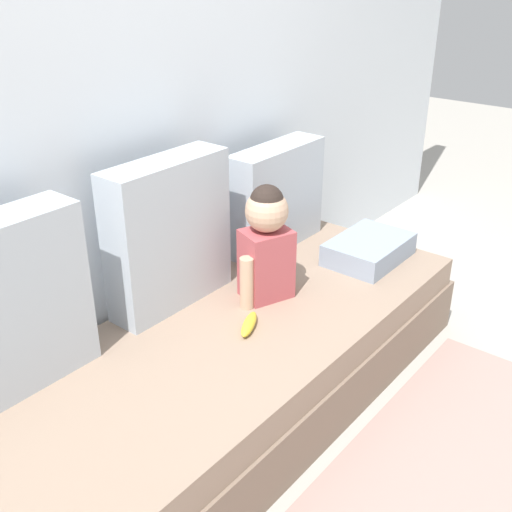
{
  "coord_description": "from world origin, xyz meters",
  "views": [
    {
      "loc": [
        -1.48,
        -1.31,
        1.65
      ],
      "look_at": [
        0.14,
        0.0,
        0.62
      ],
      "focal_mm": 43.44,
      "sensor_mm": 36.0,
      "label": 1
    }
  ],
  "objects_px": {
    "throw_pillow_center": "(169,234)",
    "folded_blanket": "(369,249)",
    "toddler": "(266,241)",
    "throw_pillow_left": "(8,307)",
    "banana": "(249,324)",
    "couch": "(234,368)",
    "throw_pillow_right": "(276,197)"
  },
  "relations": [
    {
      "from": "folded_blanket",
      "to": "couch",
      "type": "bearing_deg",
      "value": 172.7
    },
    {
      "from": "throw_pillow_center",
      "to": "throw_pillow_right",
      "type": "relative_size",
      "value": 1.1
    },
    {
      "from": "throw_pillow_right",
      "to": "toddler",
      "type": "distance_m",
      "value": 0.5
    },
    {
      "from": "toddler",
      "to": "banana",
      "type": "relative_size",
      "value": 2.83
    },
    {
      "from": "throw_pillow_left",
      "to": "toddler",
      "type": "relative_size",
      "value": 1.21
    },
    {
      "from": "banana",
      "to": "throw_pillow_right",
      "type": "bearing_deg",
      "value": 29.71
    },
    {
      "from": "toddler",
      "to": "throw_pillow_right",
      "type": "bearing_deg",
      "value": 32.78
    },
    {
      "from": "throw_pillow_center",
      "to": "folded_blanket",
      "type": "height_order",
      "value": "throw_pillow_center"
    },
    {
      "from": "toddler",
      "to": "throw_pillow_left",
      "type": "bearing_deg",
      "value": 164.34
    },
    {
      "from": "folded_blanket",
      "to": "toddler",
      "type": "bearing_deg",
      "value": 163.82
    },
    {
      "from": "throw_pillow_left",
      "to": "banana",
      "type": "bearing_deg",
      "value": -27.52
    },
    {
      "from": "couch",
      "to": "throw_pillow_left",
      "type": "height_order",
      "value": "throw_pillow_left"
    },
    {
      "from": "couch",
      "to": "throw_pillow_center",
      "type": "bearing_deg",
      "value": 90.0
    },
    {
      "from": "throw_pillow_left",
      "to": "throw_pillow_center",
      "type": "relative_size",
      "value": 0.98
    },
    {
      "from": "couch",
      "to": "throw_pillow_right",
      "type": "height_order",
      "value": "throw_pillow_right"
    },
    {
      "from": "throw_pillow_left",
      "to": "folded_blanket",
      "type": "relative_size",
      "value": 1.45
    },
    {
      "from": "couch",
      "to": "banana",
      "type": "relative_size",
      "value": 13.03
    },
    {
      "from": "couch",
      "to": "toddler",
      "type": "xyz_separation_m",
      "value": [
        0.27,
        0.06,
        0.44
      ]
    },
    {
      "from": "couch",
      "to": "toddler",
      "type": "distance_m",
      "value": 0.52
    },
    {
      "from": "couch",
      "to": "banana",
      "type": "bearing_deg",
      "value": -58.12
    },
    {
      "from": "throw_pillow_center",
      "to": "toddler",
      "type": "bearing_deg",
      "value": -44.79
    },
    {
      "from": "couch",
      "to": "throw_pillow_center",
      "type": "xyz_separation_m",
      "value": [
        0.0,
        0.32,
        0.49
      ]
    },
    {
      "from": "couch",
      "to": "throw_pillow_center",
      "type": "relative_size",
      "value": 3.74
    },
    {
      "from": "throw_pillow_left",
      "to": "throw_pillow_center",
      "type": "distance_m",
      "value": 0.69
    },
    {
      "from": "banana",
      "to": "folded_blanket",
      "type": "distance_m",
      "value": 0.8
    },
    {
      "from": "toddler",
      "to": "banana",
      "type": "xyz_separation_m",
      "value": [
        -0.24,
        -0.11,
        -0.23
      ]
    },
    {
      "from": "couch",
      "to": "throw_pillow_left",
      "type": "distance_m",
      "value": 0.9
    },
    {
      "from": "throw_pillow_right",
      "to": "toddler",
      "type": "xyz_separation_m",
      "value": [
        -0.42,
        -0.27,
        0.0
      ]
    },
    {
      "from": "throw_pillow_center",
      "to": "folded_blanket",
      "type": "xyz_separation_m",
      "value": [
        0.83,
        -0.43,
        -0.25
      ]
    },
    {
      "from": "throw_pillow_center",
      "to": "throw_pillow_right",
      "type": "distance_m",
      "value": 0.69
    },
    {
      "from": "throw_pillow_right",
      "to": "folded_blanket",
      "type": "relative_size",
      "value": 1.35
    },
    {
      "from": "throw_pillow_right",
      "to": "couch",
      "type": "bearing_deg",
      "value": -154.75
    }
  ]
}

